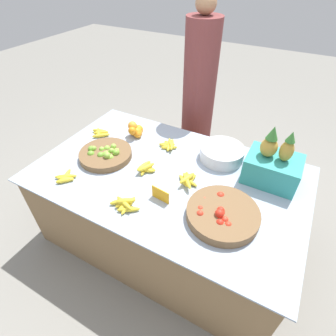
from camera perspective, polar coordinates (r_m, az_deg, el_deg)
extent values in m
plane|color=gray|center=(2.34, 0.00, -13.87)|extent=(12.00, 12.00, 0.00)
cube|color=olive|center=(2.08, 0.00, -8.42)|extent=(1.79, 1.11, 0.67)
cube|color=#99A8BC|center=(1.83, 0.00, -1.34)|extent=(1.86, 1.15, 0.01)
cylinder|color=brown|center=(2.02, -13.39, 2.91)|extent=(0.39, 0.39, 0.05)
sphere|color=#6BA333|center=(2.01, -16.41, 2.91)|extent=(0.05, 0.05, 0.05)
sphere|color=#7AB238|center=(1.96, -11.24, 3.35)|extent=(0.05, 0.05, 0.05)
sphere|color=#89BC42|center=(2.04, -13.10, 4.19)|extent=(0.04, 0.04, 0.04)
sphere|color=#6BA333|center=(2.06, -16.35, 3.97)|extent=(0.05, 0.05, 0.05)
sphere|color=#7AB238|center=(2.05, -15.89, 4.09)|extent=(0.04, 0.04, 0.04)
sphere|color=#89BC42|center=(2.03, -13.62, 3.20)|extent=(0.04, 0.04, 0.04)
sphere|color=#89BC42|center=(1.94, -13.12, 2.67)|extent=(0.05, 0.05, 0.05)
sphere|color=#89BC42|center=(2.00, -13.26, 2.92)|extent=(0.05, 0.05, 0.05)
sphere|color=#89BC42|center=(1.95, -12.44, 2.20)|extent=(0.05, 0.05, 0.05)
sphere|color=#89BC42|center=(2.04, -11.78, 4.63)|extent=(0.04, 0.04, 0.04)
sphere|color=#6BA333|center=(2.01, -12.54, 3.06)|extent=(0.05, 0.05, 0.05)
sphere|color=#7AB238|center=(2.03, -14.15, 3.21)|extent=(0.05, 0.05, 0.05)
sphere|color=#89BC42|center=(2.03, -14.21, 3.98)|extent=(0.04, 0.04, 0.04)
sphere|color=#89BC42|center=(2.02, -11.07, 3.61)|extent=(0.05, 0.05, 0.05)
sphere|color=#89BC42|center=(1.99, -12.18, 3.72)|extent=(0.04, 0.04, 0.04)
sphere|color=#6BA333|center=(1.98, -14.44, 2.67)|extent=(0.05, 0.05, 0.05)
cylinder|color=brown|center=(1.57, 11.81, -9.80)|extent=(0.42, 0.42, 0.06)
sphere|color=red|center=(1.50, 12.90, -12.04)|extent=(0.05, 0.05, 0.05)
sphere|color=red|center=(1.67, 12.26, -6.12)|extent=(0.05, 0.05, 0.05)
sphere|color=red|center=(1.64, 11.59, -6.90)|extent=(0.04, 0.04, 0.04)
sphere|color=red|center=(1.59, 8.91, -8.23)|extent=(0.04, 0.04, 0.04)
sphere|color=red|center=(1.51, 11.12, -9.69)|extent=(0.05, 0.05, 0.05)
sphere|color=red|center=(1.54, 11.31, -9.56)|extent=(0.05, 0.05, 0.05)
sphere|color=red|center=(1.58, 11.79, -9.56)|extent=(0.05, 0.05, 0.05)
sphere|color=red|center=(1.55, 9.90, -10.62)|extent=(0.04, 0.04, 0.04)
sphere|color=red|center=(1.52, 6.97, -9.86)|extent=(0.04, 0.04, 0.04)
sphere|color=red|center=(1.50, 11.21, -11.66)|extent=(0.05, 0.05, 0.05)
sphere|color=red|center=(1.64, 11.32, -5.95)|extent=(0.05, 0.05, 0.05)
sphere|color=red|center=(1.55, 8.69, -10.50)|extent=(0.04, 0.04, 0.04)
sphere|color=red|center=(1.51, 12.29, -10.94)|extent=(0.04, 0.04, 0.04)
sphere|color=red|center=(1.61, 7.96, -6.88)|extent=(0.04, 0.04, 0.04)
sphere|color=red|center=(1.54, 11.38, -9.04)|extent=(0.05, 0.05, 0.05)
sphere|color=red|center=(1.55, 7.02, -8.85)|extent=(0.04, 0.04, 0.04)
sphere|color=red|center=(1.62, 14.08, -8.30)|extent=(0.04, 0.04, 0.04)
sphere|color=orange|center=(2.19, -6.62, 7.38)|extent=(0.07, 0.07, 0.07)
sphere|color=orange|center=(2.20, -6.75, 7.74)|extent=(0.08, 0.08, 0.08)
sphere|color=orange|center=(2.22, -7.03, 7.85)|extent=(0.06, 0.06, 0.06)
sphere|color=orange|center=(2.23, -6.46, 8.30)|extent=(0.08, 0.08, 0.08)
sphere|color=orange|center=(2.21, -7.07, 7.71)|extent=(0.06, 0.06, 0.06)
sphere|color=orange|center=(2.22, -7.52, 7.86)|extent=(0.07, 0.07, 0.07)
sphere|color=orange|center=(2.15, -7.80, 8.04)|extent=(0.06, 0.06, 0.06)
sphere|color=orange|center=(2.19, -7.75, 9.09)|extent=(0.08, 0.08, 0.08)
cylinder|color=silver|center=(1.98, 11.64, 3.22)|extent=(0.32, 0.32, 0.10)
cube|color=orange|center=(1.62, -1.67, -5.83)|extent=(0.13, 0.02, 0.09)
cube|color=teal|center=(1.86, 21.69, -0.20)|extent=(0.34, 0.27, 0.18)
ellipsoid|color=#B28E38|center=(1.77, 21.10, 4.23)|extent=(0.11, 0.11, 0.13)
cone|color=#387A33|center=(1.71, 21.94, 7.14)|extent=(0.07, 0.07, 0.09)
ellipsoid|color=#B28E38|center=(1.76, 24.39, 3.38)|extent=(0.08, 0.08, 0.14)
cone|color=#387A33|center=(1.71, 25.33, 6.18)|extent=(0.06, 0.06, 0.07)
ellipsoid|color=yellow|center=(2.29, -14.39, 7.47)|extent=(0.12, 0.11, 0.04)
ellipsoid|color=yellow|center=(2.26, -14.38, 6.88)|extent=(0.12, 0.12, 0.03)
ellipsoid|color=yellow|center=(2.30, -14.89, 7.56)|extent=(0.11, 0.11, 0.04)
ellipsoid|color=yellow|center=(2.31, -14.49, 7.77)|extent=(0.15, 0.07, 0.04)
ellipsoid|color=yellow|center=(2.08, 0.29, 5.14)|extent=(0.12, 0.08, 0.03)
ellipsoid|color=yellow|center=(2.08, -0.09, 5.17)|extent=(0.12, 0.08, 0.03)
ellipsoid|color=yellow|center=(2.05, 0.25, 4.50)|extent=(0.12, 0.09, 0.03)
ellipsoid|color=yellow|center=(2.06, -0.50, 4.72)|extent=(0.13, 0.05, 0.03)
ellipsoid|color=yellow|center=(2.06, 0.30, 4.90)|extent=(0.08, 0.14, 0.04)
ellipsoid|color=yellow|center=(2.05, 0.85, 5.18)|extent=(0.08, 0.14, 0.03)
ellipsoid|color=yellow|center=(2.06, 0.51, 5.48)|extent=(0.10, 0.12, 0.03)
ellipsoid|color=yellow|center=(1.77, 5.05, -2.47)|extent=(0.05, 0.12, 0.03)
ellipsoid|color=yellow|center=(1.75, 3.41, -2.81)|extent=(0.11, 0.10, 0.03)
ellipsoid|color=yellow|center=(1.76, 4.36, -2.78)|extent=(0.16, 0.07, 0.03)
ellipsoid|color=yellow|center=(1.78, 4.40, -2.14)|extent=(0.10, 0.12, 0.03)
ellipsoid|color=yellow|center=(1.73, 4.20, -2.22)|extent=(0.08, 0.14, 0.04)
ellipsoid|color=yellow|center=(1.72, 4.12, -2.74)|extent=(0.13, 0.14, 0.03)
ellipsoid|color=yellow|center=(1.86, -4.22, 0.02)|extent=(0.12, 0.04, 0.03)
ellipsoid|color=yellow|center=(1.85, -5.21, -0.22)|extent=(0.07, 0.14, 0.03)
ellipsoid|color=yellow|center=(1.84, -4.86, -0.37)|extent=(0.12, 0.06, 0.03)
ellipsoid|color=yellow|center=(1.83, -5.27, 0.49)|extent=(0.06, 0.14, 0.03)
ellipsoid|color=yellow|center=(1.82, -4.75, 0.18)|extent=(0.08, 0.13, 0.03)
ellipsoid|color=yellow|center=(1.92, -21.36, -1.72)|extent=(0.14, 0.11, 0.03)
ellipsoid|color=yellow|center=(1.90, -21.44, -2.20)|extent=(0.12, 0.07, 0.03)
ellipsoid|color=yellow|center=(1.89, -21.56, -2.52)|extent=(0.10, 0.11, 0.03)
ellipsoid|color=yellow|center=(1.93, -21.23, -1.46)|extent=(0.07, 0.13, 0.03)
ellipsoid|color=yellow|center=(1.62, -9.21, -8.01)|extent=(0.06, 0.12, 0.03)
ellipsoid|color=yellow|center=(1.62, -8.62, -8.05)|extent=(0.04, 0.16, 0.03)
ellipsoid|color=yellow|center=(1.64, -10.16, -7.14)|extent=(0.12, 0.12, 0.03)
ellipsoid|color=yellow|center=(1.63, -9.25, -7.45)|extent=(0.10, 0.14, 0.04)
ellipsoid|color=yellow|center=(1.59, -8.60, -8.91)|extent=(0.13, 0.10, 0.03)
ellipsoid|color=yellow|center=(1.60, -9.58, -7.48)|extent=(0.14, 0.07, 0.03)
ellipsoid|color=yellow|center=(1.60, -9.19, -7.08)|extent=(0.11, 0.10, 0.03)
cylinder|color=brown|center=(2.55, 6.52, 13.32)|extent=(0.29, 0.29, 1.50)
sphere|color=#A87A56|center=(2.31, 8.30, 32.05)|extent=(0.16, 0.16, 0.16)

